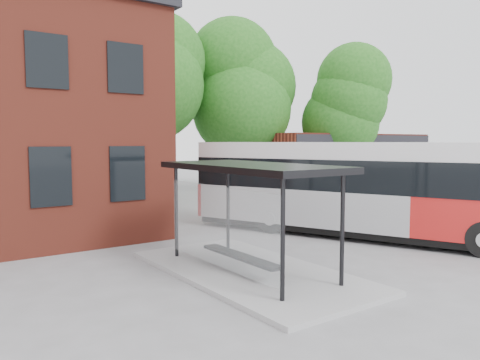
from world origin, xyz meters
TOP-DOWN VIEW (x-y plane):
  - ground at (0.00, 0.00)m, footprint 100.00×100.00m
  - shop_row at (15.00, 14.00)m, footprint 14.00×6.20m
  - bus_shelter at (-4.50, -1.00)m, footprint 3.60×7.00m
  - bike_rail at (9.28, 10.00)m, footprint 5.20×0.10m
  - tree_0 at (-6.00, 16.00)m, footprint 7.92×7.92m
  - tree_1 at (1.00, 17.00)m, footprint 7.92×7.92m
  - tree_2 at (8.00, 16.00)m, footprint 7.92×7.92m
  - tree_3 at (13.00, 12.00)m, footprint 7.04×7.04m
  - city_bus at (1.84, 0.32)m, footprint 7.85×13.52m
  - bicycle_0 at (7.16, 10.26)m, footprint 1.96×1.09m
  - bicycle_2 at (7.86, 10.58)m, footprint 1.64×1.05m
  - bicycle_3 at (8.24, 10.07)m, footprint 1.66×1.01m
  - bicycle_4 at (9.00, 10.05)m, footprint 1.68×0.90m
  - bicycle_5 at (10.19, 10.60)m, footprint 1.67×0.55m
  - bicycle_6 at (10.97, 10.76)m, footprint 1.97×0.95m
  - bicycle_7 at (11.76, 9.03)m, footprint 1.84×0.80m

SIDE VIEW (x-z plane):
  - ground at x=0.00m, z-range 0.00..0.00m
  - bike_rail at x=9.28m, z-range 0.00..0.38m
  - bicycle_2 at x=7.86m, z-range 0.00..0.81m
  - bicycle_4 at x=9.00m, z-range 0.00..0.84m
  - bicycle_3 at x=8.24m, z-range 0.00..0.96m
  - bicycle_0 at x=7.16m, z-range 0.00..0.98m
  - bicycle_5 at x=10.19m, z-range 0.00..0.99m
  - bicycle_6 at x=10.97m, z-range 0.00..0.99m
  - bicycle_7 at x=11.76m, z-range 0.00..1.07m
  - bus_shelter at x=-4.50m, z-range 0.00..2.90m
  - city_bus at x=1.84m, z-range 0.00..3.42m
  - shop_row at x=15.00m, z-range 0.00..4.00m
  - tree_3 at x=13.00m, z-range 0.00..9.28m
  - tree_1 at x=1.00m, z-range 0.00..10.40m
  - tree_0 at x=-6.00m, z-range 0.00..11.00m
  - tree_2 at x=8.00m, z-range 0.00..11.00m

